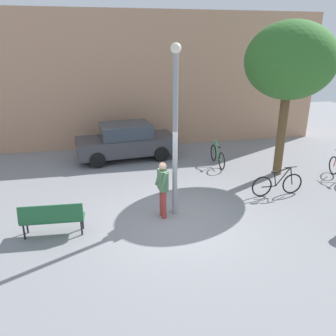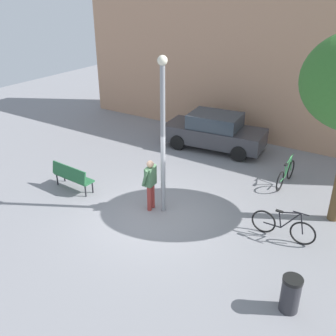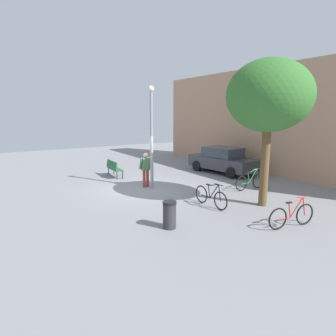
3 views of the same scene
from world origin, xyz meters
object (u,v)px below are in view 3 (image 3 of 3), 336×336
at_px(trash_bin, 170,215).
at_px(bicycle_green, 250,181).
at_px(lamppost, 152,131).
at_px(bicycle_black, 211,197).
at_px(bicycle_red, 292,216).
at_px(plaza_tree, 269,96).
at_px(person_by_lamppost, 146,168).
at_px(park_bench, 114,167).
at_px(parked_car_charcoal, 223,160).

bearing_deg(trash_bin, bicycle_green, 108.38).
distance_m(lamppost, trash_bin, 5.47).
bearing_deg(bicycle_black, lamppost, -171.02).
relative_size(lamppost, bicycle_green, 2.64).
bearing_deg(bicycle_red, plaza_tree, 152.77).
relative_size(person_by_lamppost, trash_bin, 1.92).
height_order(lamppost, person_by_lamppost, lamppost).
bearing_deg(park_bench, bicycle_green, 35.93).
bearing_deg(person_by_lamppost, bicycle_black, 10.01).
height_order(lamppost, bicycle_green, lamppost).
relative_size(park_bench, bicycle_red, 0.91).
bearing_deg(person_by_lamppost, parked_car_charcoal, 95.87).
relative_size(plaza_tree, parked_car_charcoal, 1.27).
xyz_separation_m(person_by_lamppost, trash_bin, (4.96, -1.81, -0.53)).
xyz_separation_m(plaza_tree, bicycle_red, (1.99, -1.02, -3.78)).
bearing_deg(plaza_tree, parked_car_charcoal, 151.41).
height_order(park_bench, plaza_tree, plaza_tree).
height_order(person_by_lamppost, trash_bin, person_by_lamppost).
distance_m(bicycle_red, bicycle_green, 4.63).
relative_size(lamppost, plaza_tree, 0.86).
bearing_deg(trash_bin, parked_car_charcoal, 126.98).
height_order(lamppost, parked_car_charcoal, lamppost).
relative_size(person_by_lamppost, plaza_tree, 0.30).
height_order(plaza_tree, bicycle_green, plaza_tree).
bearing_deg(bicycle_green, bicycle_black, -73.69).
xyz_separation_m(bicycle_green, parked_car_charcoal, (-3.62, 1.60, 0.39)).
relative_size(person_by_lamppost, bicycle_black, 0.92).
bearing_deg(trash_bin, park_bench, 170.25).
bearing_deg(person_by_lamppost, plaza_tree, 26.68).
distance_m(park_bench, parked_car_charcoal, 6.45).
bearing_deg(bicycle_red, parked_car_charcoal, 151.77).
height_order(park_bench, bicycle_black, bicycle_black).
bearing_deg(bicycle_red, person_by_lamppost, -168.01).
bearing_deg(parked_car_charcoal, person_by_lamppost, -84.13).
height_order(bicycle_red, trash_bin, bicycle_red).
height_order(park_bench, trash_bin, park_bench).
xyz_separation_m(plaza_tree, bicycle_black, (-0.99, -1.80, -3.78)).
bearing_deg(lamppost, plaza_tree, 27.24).
bearing_deg(park_bench, person_by_lamppost, 8.47).
height_order(bicycle_red, bicycle_green, same).
bearing_deg(trash_bin, plaza_tree, 89.66).
height_order(person_by_lamppost, parked_car_charcoal, person_by_lamppost).
height_order(plaza_tree, trash_bin, plaza_tree).
height_order(park_bench, parked_car_charcoal, parked_car_charcoal).
bearing_deg(person_by_lamppost, bicycle_red, 11.99).
xyz_separation_m(parked_car_charcoal, trash_bin, (5.53, -7.34, -0.34)).
xyz_separation_m(plaza_tree, parked_car_charcoal, (-5.55, 3.03, -3.38)).
bearing_deg(bicycle_green, trash_bin, -71.62).
xyz_separation_m(bicycle_red, parked_car_charcoal, (-7.54, 4.05, 0.39)).
bearing_deg(trash_bin, bicycle_black, 110.97).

